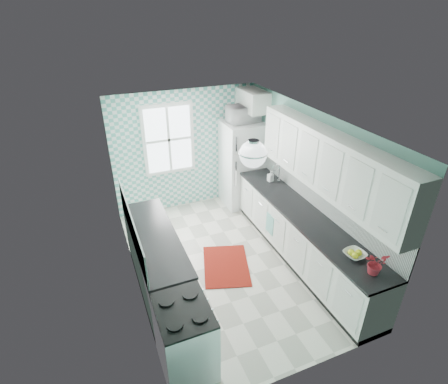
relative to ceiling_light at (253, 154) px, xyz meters
name	(u,v)px	position (x,y,z in m)	size (l,w,h in m)	color
floor	(227,263)	(0.00, 0.80, -2.33)	(3.00, 4.40, 0.02)	silver
ceiling	(228,121)	(0.00, 0.80, 0.19)	(3.00, 4.40, 0.02)	white
wall_back	(186,150)	(0.00, 3.01, -1.07)	(3.00, 0.02, 2.50)	#73B4A3
wall_front	(310,298)	(0.00, -1.41, -1.07)	(3.00, 0.02, 2.50)	#73B4A3
wall_left	(129,220)	(-1.51, 0.80, -1.07)	(0.02, 4.40, 2.50)	#73B4A3
wall_right	(309,183)	(1.51, 0.80, -1.07)	(0.02, 4.40, 2.50)	#73B4A3
accent_wall	(186,151)	(0.00, 2.99, -1.07)	(3.00, 0.01, 2.50)	#54AB9F
window	(169,140)	(-0.35, 2.96, -0.77)	(1.04, 0.05, 1.44)	white
backsplash_right	(322,197)	(1.49, 0.40, -1.13)	(0.02, 3.60, 0.51)	white
backsplash_left	(132,226)	(-1.49, 0.73, -1.13)	(0.02, 2.15, 0.51)	white
upper_cabinets_right	(328,163)	(1.33, 0.20, -0.42)	(0.33, 3.20, 0.90)	white
upper_cabinet_fridge	(252,100)	(1.30, 2.63, -0.07)	(0.40, 0.74, 0.40)	white
ceiling_light	(253,154)	(0.00, 0.00, 0.00)	(0.34, 0.34, 0.35)	silver
base_cabinets_right	(302,238)	(1.20, 0.40, -1.87)	(0.60, 3.60, 0.90)	white
countertop_right	(304,215)	(1.19, 0.40, -1.40)	(0.63, 3.60, 0.04)	black
base_cabinets_left	(157,262)	(-1.20, 0.73, -1.87)	(0.60, 2.15, 0.90)	white
countertop_left	(155,237)	(-1.19, 0.73, -1.40)	(0.63, 2.15, 0.04)	black
fridge	(242,164)	(1.11, 2.61, -1.41)	(0.80, 0.79, 1.83)	white
stove	(185,337)	(-1.20, -0.77, -1.84)	(0.61, 0.77, 0.92)	silver
sink	(271,184)	(1.20, 1.53, -1.39)	(0.46, 0.39, 0.53)	silver
rug	(226,265)	(-0.05, 0.72, -2.32)	(0.74, 1.06, 0.02)	maroon
dish_towel	(270,224)	(0.89, 0.94, -1.84)	(0.02, 0.25, 0.37)	#63AAA7
fruit_bowl	(355,254)	(1.20, -0.77, -1.35)	(0.28, 0.28, 0.07)	white
potted_plant	(375,264)	(1.20, -1.11, -1.24)	(0.27, 0.23, 0.30)	red
soap_bottle	(271,176)	(1.25, 1.64, -1.28)	(0.09, 0.10, 0.21)	#A5B4C3
microwave	(243,114)	(1.11, 2.61, -0.32)	(0.61, 0.41, 0.34)	white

